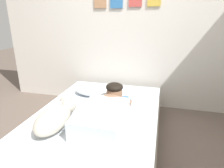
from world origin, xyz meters
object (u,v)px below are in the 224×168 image
bed (96,130)px  dog (55,118)px  person_lying (106,110)px  coffee_cup (125,100)px  cell_phone (79,128)px  pillow (94,91)px

bed → dog: (-0.28, -0.33, 0.29)m
person_lying → dog: size_ratio=1.60×
person_lying → dog: person_lying is taller
dog → person_lying: bearing=32.7°
coffee_cup → cell_phone: size_ratio=0.89×
cell_phone → coffee_cup: bearing=64.9°
pillow → dog: 0.87m
pillow → coffee_cup: pillow is taller
dog → cell_phone: 0.24m
bed → person_lying: person_lying is taller
coffee_cup → cell_phone: 0.74m
pillow → person_lying: size_ratio=0.57×
dog → coffee_cup: dog is taller
pillow → cell_phone: (0.13, -0.83, -0.05)m
bed → person_lying: 0.32m
pillow → dog: (-0.08, -0.87, 0.05)m
cell_phone → dog: bearing=-169.5°
pillow → coffee_cup: (0.45, -0.16, -0.02)m
dog → coffee_cup: size_ratio=4.60×
pillow → dog: size_ratio=0.90×
person_lying → cell_phone: person_lying is taller
person_lying → coffee_cup: bearing=75.5°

